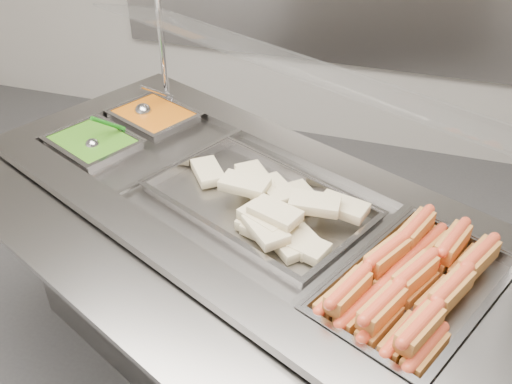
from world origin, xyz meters
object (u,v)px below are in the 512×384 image
(steam_counter, at_px, (246,291))
(pan_hotdogs, at_px, (414,295))
(sneeze_guard, at_px, (292,66))
(pan_wraps, at_px, (258,206))
(serving_spoon, at_px, (95,142))
(ladle, at_px, (144,110))

(steam_counter, xyz_separation_m, pan_hotdogs, (0.61, -0.28, 0.44))
(steam_counter, xyz_separation_m, sneeze_guard, (0.10, 0.21, 0.88))
(sneeze_guard, distance_m, pan_wraps, 0.49)
(steam_counter, bearing_deg, sneeze_guard, 65.30)
(pan_hotdogs, distance_m, serving_spoon, 1.35)
(serving_spoon, bearing_deg, pan_hotdogs, -17.81)
(ladle, height_order, serving_spoon, ladle)
(pan_hotdogs, height_order, ladle, ladle)
(sneeze_guard, height_order, serving_spoon, sneeze_guard)
(ladle, bearing_deg, sneeze_guard, -17.38)
(pan_wraps, bearing_deg, serving_spoon, 167.81)
(sneeze_guard, relative_size, pan_hotdogs, 2.53)
(serving_spoon, bearing_deg, sneeze_guard, 6.23)
(ladle, bearing_deg, serving_spoon, -100.69)
(ladle, distance_m, serving_spoon, 0.31)
(sneeze_guard, xyz_separation_m, serving_spoon, (-0.77, -0.08, -0.38))
(pan_wraps, height_order, ladle, ladle)
(steam_counter, xyz_separation_m, serving_spoon, (-0.67, 0.13, 0.50))
(pan_hotdogs, bearing_deg, sneeze_guard, 136.02)
(pan_wraps, xyz_separation_m, ladle, (-0.67, 0.46, 0.04))
(pan_hotdogs, relative_size, serving_spoon, 3.85)
(serving_spoon, bearing_deg, ladle, 79.31)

